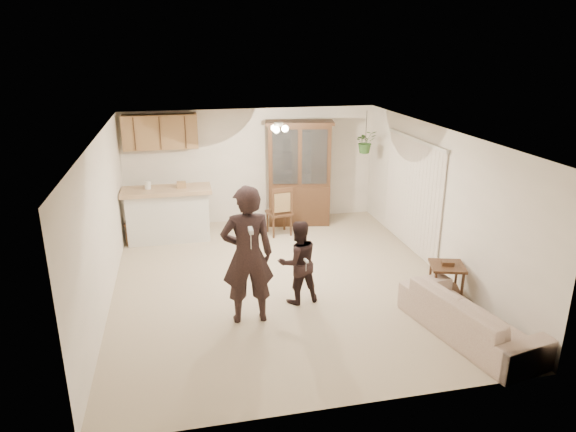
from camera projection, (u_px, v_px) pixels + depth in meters
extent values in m
plane|color=#BDA68F|center=(282.00, 281.00, 8.69)|extent=(6.50, 6.50, 0.00)
cube|color=silver|center=(281.00, 134.00, 7.89)|extent=(5.50, 6.50, 0.02)
cube|color=beige|center=(252.00, 166.00, 11.30)|extent=(5.50, 0.02, 2.50)
cube|color=beige|center=(344.00, 307.00, 5.28)|extent=(5.50, 0.02, 2.50)
cube|color=beige|center=(103.00, 223.00, 7.74)|extent=(0.02, 6.50, 2.50)
cube|color=beige|center=(437.00, 200.00, 8.84)|extent=(0.02, 6.50, 2.50)
cube|color=silver|center=(168.00, 217.00, 10.33)|extent=(1.60, 0.55, 1.00)
cube|color=tan|center=(166.00, 190.00, 10.16)|extent=(1.75, 0.70, 0.08)
cube|color=olive|center=(160.00, 132.00, 10.48)|extent=(1.50, 0.34, 0.70)
imported|color=#255622|center=(366.00, 142.00, 10.78)|extent=(0.43, 0.37, 0.48)
cylinder|color=black|center=(366.00, 126.00, 10.67)|extent=(0.01, 0.01, 0.65)
imported|color=beige|center=(471.00, 312.00, 6.94)|extent=(1.11, 1.99, 0.73)
imported|color=black|center=(248.00, 263.00, 7.20)|extent=(0.66, 0.45, 1.80)
imported|color=black|center=(298.00, 261.00, 7.80)|extent=(0.73, 0.61, 1.35)
cube|color=#321F12|center=(299.00, 204.00, 11.35)|extent=(1.40, 0.76, 0.88)
cube|color=#321F12|center=(299.00, 155.00, 11.00)|extent=(1.39, 0.69, 1.33)
cube|color=silver|center=(299.00, 155.00, 11.00)|extent=(1.13, 0.23, 1.16)
cube|color=#321F12|center=(299.00, 123.00, 10.78)|extent=(1.51, 0.80, 0.07)
cube|color=#321F12|center=(447.00, 266.00, 7.96)|extent=(0.64, 0.64, 0.04)
cube|color=#321F12|center=(445.00, 289.00, 8.08)|extent=(0.53, 0.53, 0.03)
cube|color=#321F12|center=(448.00, 263.00, 7.94)|extent=(0.21, 0.17, 0.06)
cube|color=#321F12|center=(136.00, 222.00, 10.25)|extent=(0.45, 0.45, 0.05)
cube|color=#9C7B4E|center=(135.00, 209.00, 10.17)|extent=(0.32, 0.05, 0.38)
cube|color=#321F12|center=(134.00, 197.00, 10.09)|extent=(0.40, 0.05, 0.08)
cube|color=#321F12|center=(283.00, 205.00, 11.38)|extent=(0.58, 0.58, 0.05)
cube|color=#9C7B4E|center=(283.00, 194.00, 11.30)|extent=(0.21, 0.27, 0.36)
cube|color=#321F12|center=(282.00, 183.00, 11.22)|extent=(0.26, 0.32, 0.07)
cube|color=#321F12|center=(279.00, 213.00, 10.67)|extent=(0.53, 0.53, 0.05)
cube|color=#9C7B4E|center=(279.00, 200.00, 10.58)|extent=(0.35, 0.09, 0.40)
cube|color=#321F12|center=(279.00, 188.00, 10.50)|extent=(0.43, 0.11, 0.08)
cube|color=white|center=(251.00, 230.00, 6.55)|extent=(0.06, 0.18, 0.05)
cube|color=white|center=(306.00, 261.00, 7.48)|extent=(0.05, 0.12, 0.04)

